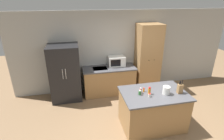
% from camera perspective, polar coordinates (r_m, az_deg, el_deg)
% --- Properties ---
extents(ground_plane, '(14.00, 14.00, 0.00)m').
position_cam_1_polar(ground_plane, '(4.52, 12.46, -18.66)').
color(ground_plane, '#846647').
extents(wall_back, '(7.20, 0.06, 2.60)m').
position_cam_1_polar(wall_back, '(5.83, 4.29, 6.27)').
color(wall_back, '#B2B2AD').
rests_on(wall_back, ground_plane).
extents(refrigerator, '(0.88, 0.76, 1.70)m').
position_cam_1_polar(refrigerator, '(5.40, -15.04, -0.96)').
color(refrigerator, black).
rests_on(refrigerator, ground_plane).
extents(back_counter, '(1.67, 0.67, 0.89)m').
position_cam_1_polar(back_counter, '(5.69, -0.92, -3.34)').
color(back_counter, '#9E7547').
rests_on(back_counter, ground_plane).
extents(pantry_cabinet, '(0.74, 0.63, 2.21)m').
position_cam_1_polar(pantry_cabinet, '(5.82, 11.56, 3.79)').
color(pantry_cabinet, '#9E7547').
rests_on(pantry_cabinet, ground_plane).
extents(kitchen_island, '(1.50, 0.99, 0.92)m').
position_cam_1_polar(kitchen_island, '(4.39, 13.08, -12.42)').
color(kitchen_island, '#9E7547').
rests_on(kitchen_island, ground_plane).
extents(microwave, '(0.53, 0.35, 0.31)m').
position_cam_1_polar(microwave, '(5.62, 1.45, 2.94)').
color(microwave, white).
rests_on(microwave, back_counter).
extents(knife_block, '(0.11, 0.09, 0.32)m').
position_cam_1_polar(knife_block, '(4.26, 21.34, -5.62)').
color(knife_block, '#9E7547').
rests_on(knife_block, kitchen_island).
extents(spice_bottle_tall_dark, '(0.06, 0.06, 0.17)m').
position_cam_1_polar(spice_bottle_tall_dark, '(4.03, 12.10, -6.68)').
color(spice_bottle_tall_dark, orange).
rests_on(spice_bottle_tall_dark, kitchen_island).
extents(spice_bottle_short_red, '(0.05, 0.05, 0.13)m').
position_cam_1_polar(spice_bottle_short_red, '(4.05, 9.28, -6.67)').
color(spice_bottle_short_red, '#B2281E').
rests_on(spice_bottle_short_red, kitchen_island).
extents(spice_bottle_amber_oil, '(0.06, 0.06, 0.12)m').
position_cam_1_polar(spice_bottle_amber_oil, '(3.98, 9.08, -7.30)').
color(spice_bottle_amber_oil, '#337033').
rests_on(spice_bottle_amber_oil, kitchen_island).
extents(spice_bottle_green_herb, '(0.04, 0.04, 0.10)m').
position_cam_1_polar(spice_bottle_green_herb, '(4.12, 10.33, -6.44)').
color(spice_bottle_green_herb, orange).
rests_on(spice_bottle_green_herb, kitchen_island).
extents(spice_bottle_pale_salt, '(0.06, 0.06, 0.08)m').
position_cam_1_polar(spice_bottle_pale_salt, '(3.96, 12.22, -8.05)').
color(spice_bottle_pale_salt, beige).
rests_on(spice_bottle_pale_salt, kitchen_island).
extents(kettle, '(0.16, 0.16, 0.21)m').
position_cam_1_polar(kettle, '(4.13, 17.30, -6.34)').
color(kettle, white).
rests_on(kettle, kitchen_island).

